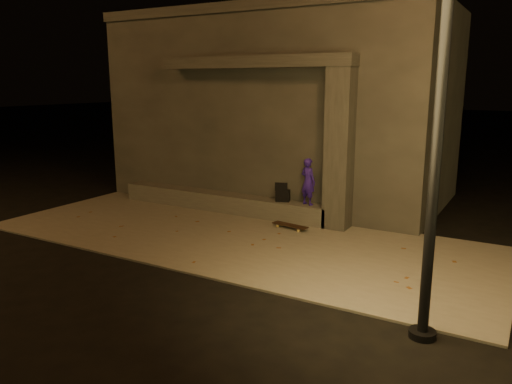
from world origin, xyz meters
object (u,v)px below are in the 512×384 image
Objects in this scene: street_lamp_0 at (445,41)px; skateboard at (290,225)px; backpack at (283,195)px; skateboarder at (308,182)px; column at (339,150)px.

skateboard is at bearing 136.16° from street_lamp_0.
backpack is at bearing 135.10° from street_lamp_0.
skateboarder is 2.32× the size of backpack.
street_lamp_0 reaches higher than skateboarder.
backpack is 6.69m from street_lamp_0.
skateboard is at bearing -143.62° from column.
column is 3.26× the size of skateboarder.
column is 0.54× the size of street_lamp_0.
skateboarder is at bearing 180.00° from column.
skateboard is 0.14× the size of street_lamp_0.
column is 4.01× the size of skateboard.
backpack is 0.99m from skateboard.
skateboarder is 1.23× the size of skateboard.
column reaches higher than skateboarder.
street_lamp_0 is (4.19, -4.18, 3.12)m from backpack.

